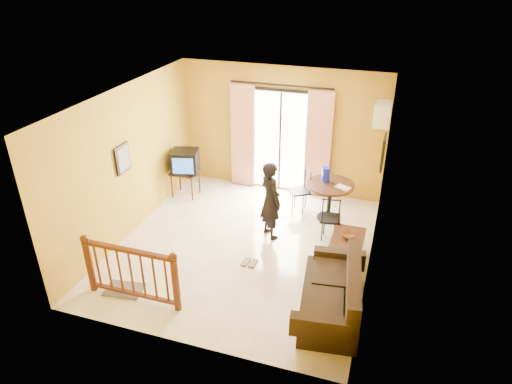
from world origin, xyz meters
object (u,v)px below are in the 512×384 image
(sofa, at_px, (334,296))
(dining_table, at_px, (330,191))
(television, at_px, (185,161))
(standing_person, at_px, (270,200))
(coffee_table, at_px, (346,247))

(sofa, bearing_deg, dining_table, 94.23)
(television, relative_size, dining_table, 0.70)
(dining_table, height_order, standing_person, standing_person)
(television, bearing_deg, sofa, -50.78)
(coffee_table, xyz_separation_m, sofa, (0.01, -1.37, 0.02))
(dining_table, xyz_separation_m, standing_person, (-0.95, -0.97, 0.14))
(sofa, height_order, standing_person, standing_person)
(coffee_table, bearing_deg, dining_table, 111.76)
(television, distance_m, dining_table, 3.18)
(coffee_table, bearing_deg, television, 159.30)
(standing_person, bearing_deg, television, 18.31)
(dining_table, bearing_deg, sofa, -78.59)
(coffee_table, bearing_deg, standing_person, 165.02)
(dining_table, bearing_deg, television, 179.33)
(sofa, distance_m, standing_person, 2.36)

